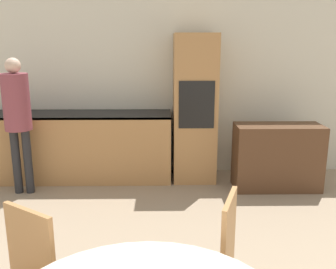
{
  "coord_description": "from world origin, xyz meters",
  "views": [
    {
      "loc": [
        -0.09,
        0.1,
        1.83
      ],
      "look_at": [
        -0.05,
        2.99,
        1.12
      ],
      "focal_mm": 40.0,
      "sensor_mm": 36.0,
      "label": 1
    }
  ],
  "objects_px": {
    "sideboard": "(277,157)",
    "chair_far_right": "(213,260)",
    "oven_unit": "(195,109)",
    "person_standing": "(17,111)"
  },
  "relations": [
    {
      "from": "oven_unit",
      "to": "chair_far_right",
      "type": "bearing_deg",
      "value": -92.34
    },
    {
      "from": "oven_unit",
      "to": "sideboard",
      "type": "distance_m",
      "value": 1.23
    },
    {
      "from": "sideboard",
      "to": "chair_far_right",
      "type": "xyz_separation_m",
      "value": [
        -1.15,
        -2.5,
        0.12
      ]
    },
    {
      "from": "oven_unit",
      "to": "sideboard",
      "type": "relative_size",
      "value": 1.8
    },
    {
      "from": "oven_unit",
      "to": "person_standing",
      "type": "relative_size",
      "value": 1.17
    },
    {
      "from": "chair_far_right",
      "to": "person_standing",
      "type": "bearing_deg",
      "value": -120.45
    },
    {
      "from": "sideboard",
      "to": "oven_unit",
      "type": "bearing_deg",
      "value": 159.13
    },
    {
      "from": "sideboard",
      "to": "chair_far_right",
      "type": "relative_size",
      "value": 1.13
    },
    {
      "from": "oven_unit",
      "to": "chair_far_right",
      "type": "height_order",
      "value": "oven_unit"
    },
    {
      "from": "oven_unit",
      "to": "chair_far_right",
      "type": "distance_m",
      "value": 2.92
    }
  ]
}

